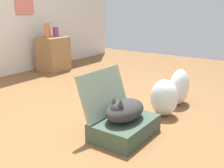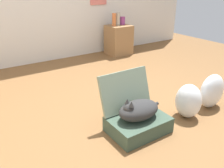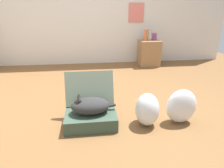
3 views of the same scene
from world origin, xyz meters
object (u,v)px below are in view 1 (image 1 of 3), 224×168
plastic_bag_clear (179,87)px  vase_round (50,30)px  cat (124,110)px  suitcase_base (125,128)px  vase_short (56,32)px  plastic_bag_white (164,98)px  vase_tall (47,30)px  side_table (53,54)px

plastic_bag_clear → vase_round: 2.60m
cat → vase_round: bearing=59.5°
suitcase_base → cat: cat is taller
suitcase_base → vase_short: size_ratio=3.66×
plastic_bag_white → plastic_bag_clear: bearing=-0.3°
cat → vase_tall: bearing=61.1°
plastic_bag_clear → side_table: side_table is taller
vase_tall → vase_round: same height
vase_short → vase_round: size_ratio=0.65×
vase_tall → side_table: bearing=0.9°
plastic_bag_clear → vase_short: (0.50, 2.52, 0.46)m
plastic_bag_white → vase_short: vase_short is taller
cat → vase_tall: (1.32, 2.40, 0.46)m
side_table → vase_tall: vase_tall is taller
cat → vase_tall: vase_tall is taller
cat → vase_short: (1.55, 2.44, 0.42)m
cat → vase_tall: size_ratio=2.10×
suitcase_base → cat: size_ratio=1.13×
cat → vase_round: 2.87m
vase_round → suitcase_base: bearing=-120.4°
plastic_bag_white → vase_tall: size_ratio=1.58×
cat → vase_short: size_ratio=3.25×
vase_tall → vase_short: (0.23, 0.03, -0.04)m
suitcase_base → vase_tall: (1.31, 2.40, 0.63)m
suitcase_base → plastic_bag_clear: (1.05, -0.08, 0.13)m
cat → side_table: 2.80m
plastic_bag_clear → vase_round: size_ratio=1.70×
plastic_bag_clear → vase_round: vase_round is taller
side_table → vase_tall: bearing=-179.1°
cat → vase_short: 2.92m
suitcase_base → plastic_bag_white: size_ratio=1.50×
side_table → vase_short: bearing=16.0°
suitcase_base → vase_tall: size_ratio=2.37×
plastic_bag_clear → vase_round: bearing=81.4°
vase_tall → suitcase_base: bearing=-118.7°
cat → vase_round: size_ratio=2.10×
plastic_bag_clear → vase_short: 2.61m
suitcase_base → vase_short: bearing=57.6°
cat → plastic_bag_clear: 1.06m
vase_round → side_table: bearing=-90.0°
suitcase_base → side_table: bearing=59.2°
cat → side_table: size_ratio=0.88×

